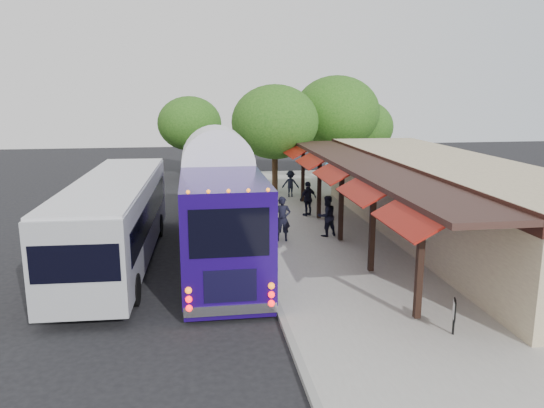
{
  "coord_description": "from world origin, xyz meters",
  "views": [
    {
      "loc": [
        -2.32,
        -17.23,
        6.57
      ],
      "look_at": [
        0.87,
        4.4,
        1.8
      ],
      "focal_mm": 35.0,
      "sensor_mm": 36.0,
      "label": 1
    }
  ],
  "objects_px": {
    "sign_board": "(454,311)",
    "ped_a": "(283,219)",
    "ped_c": "(308,199)",
    "ped_b": "(327,216)",
    "coach_bus": "(218,203)",
    "ped_d": "(291,184)",
    "city_bus": "(115,217)"
  },
  "relations": [
    {
      "from": "sign_board",
      "to": "ped_a",
      "type": "bearing_deg",
      "value": 130.21
    },
    {
      "from": "coach_bus",
      "to": "sign_board",
      "type": "bearing_deg",
      "value": -54.55
    },
    {
      "from": "ped_a",
      "to": "sign_board",
      "type": "height_order",
      "value": "ped_a"
    },
    {
      "from": "coach_bus",
      "to": "ped_a",
      "type": "distance_m",
      "value": 3.3
    },
    {
      "from": "ped_b",
      "to": "sign_board",
      "type": "relative_size",
      "value": 1.88
    },
    {
      "from": "coach_bus",
      "to": "sign_board",
      "type": "height_order",
      "value": "coach_bus"
    },
    {
      "from": "coach_bus",
      "to": "city_bus",
      "type": "height_order",
      "value": "coach_bus"
    },
    {
      "from": "city_bus",
      "to": "ped_b",
      "type": "relative_size",
      "value": 6.7
    },
    {
      "from": "coach_bus",
      "to": "city_bus",
      "type": "bearing_deg",
      "value": -176.67
    },
    {
      "from": "ped_a",
      "to": "ped_c",
      "type": "bearing_deg",
      "value": 71.16
    },
    {
      "from": "ped_a",
      "to": "coach_bus",
      "type": "bearing_deg",
      "value": -147.1
    },
    {
      "from": "city_bus",
      "to": "ped_b",
      "type": "bearing_deg",
      "value": 15.11
    },
    {
      "from": "sign_board",
      "to": "city_bus",
      "type": "bearing_deg",
      "value": 163.52
    },
    {
      "from": "coach_bus",
      "to": "city_bus",
      "type": "xyz_separation_m",
      "value": [
        -3.9,
        -0.24,
        -0.39
      ]
    },
    {
      "from": "ped_a",
      "to": "ped_c",
      "type": "xyz_separation_m",
      "value": [
        2.05,
        4.31,
        -0.06
      ]
    },
    {
      "from": "ped_a",
      "to": "ped_b",
      "type": "xyz_separation_m",
      "value": [
        2.05,
        0.42,
        -0.05
      ]
    },
    {
      "from": "ped_b",
      "to": "city_bus",
      "type": "bearing_deg",
      "value": -4.53
    },
    {
      "from": "ped_c",
      "to": "sign_board",
      "type": "bearing_deg",
      "value": 65.63
    },
    {
      "from": "ped_a",
      "to": "ped_b",
      "type": "bearing_deg",
      "value": 18.23
    },
    {
      "from": "coach_bus",
      "to": "ped_c",
      "type": "distance_m",
      "value": 7.56
    },
    {
      "from": "ped_b",
      "to": "coach_bus",
      "type": "bearing_deg",
      "value": 2.72
    },
    {
      "from": "ped_a",
      "to": "sign_board",
      "type": "bearing_deg",
      "value": -65.73
    },
    {
      "from": "coach_bus",
      "to": "ped_d",
      "type": "xyz_separation_m",
      "value": [
        4.85,
        10.69,
        -1.26
      ]
    },
    {
      "from": "ped_c",
      "to": "ped_d",
      "type": "distance_m",
      "value": 5.0
    },
    {
      "from": "ped_b",
      "to": "ped_c",
      "type": "distance_m",
      "value": 3.89
    },
    {
      "from": "city_bus",
      "to": "ped_c",
      "type": "distance_m",
      "value": 10.59
    },
    {
      "from": "ped_b",
      "to": "ped_c",
      "type": "bearing_deg",
      "value": -107.65
    },
    {
      "from": "ped_c",
      "to": "ped_b",
      "type": "bearing_deg",
      "value": 61.62
    },
    {
      "from": "ped_d",
      "to": "sign_board",
      "type": "distance_m",
      "value": 18.84
    },
    {
      "from": "coach_bus",
      "to": "ped_d",
      "type": "relative_size",
      "value": 8.11
    },
    {
      "from": "coach_bus",
      "to": "ped_a",
      "type": "bearing_deg",
      "value": 26.1
    },
    {
      "from": "ped_d",
      "to": "sign_board",
      "type": "relative_size",
      "value": 1.63
    }
  ]
}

